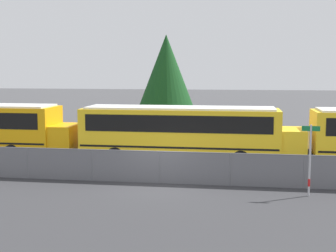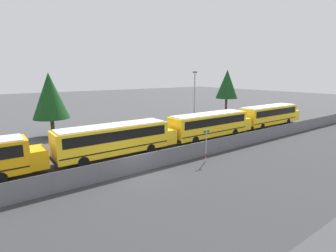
{
  "view_description": "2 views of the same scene",
  "coord_description": "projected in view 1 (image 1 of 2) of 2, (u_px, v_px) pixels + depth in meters",
  "views": [
    {
      "loc": [
        3.42,
        -20.0,
        4.99
      ],
      "look_at": [
        -0.27,
        4.29,
        2.05
      ],
      "focal_mm": 50.0,
      "sensor_mm": 36.0,
      "label": 1
    },
    {
      "loc": [
        -9.54,
        -17.02,
        7.62
      ],
      "look_at": [
        5.84,
        3.88,
        2.42
      ],
      "focal_mm": 28.0,
      "sensor_mm": 36.0,
      "label": 2
    }
  ],
  "objects": [
    {
      "name": "ground_plane",
      "position": [
        160.0,
        183.0,
        20.73
      ],
      "size": [
        200.0,
        200.0,
        0.0
      ],
      "primitive_type": "plane",
      "color": "#424244"
    },
    {
      "name": "tree_1",
      "position": [
        166.0,
        70.0,
        36.9
      ],
      "size": [
        4.25,
        4.25,
        7.78
      ],
      "color": "#51381E",
      "rests_on": "ground_plane"
    },
    {
      "name": "street_sign",
      "position": [
        310.0,
        159.0,
        18.44
      ],
      "size": [
        0.7,
        0.09,
        2.87
      ],
      "color": "#B7B7BC",
      "rests_on": "ground_plane"
    },
    {
      "name": "fence",
      "position": [
        159.0,
        167.0,
        20.64
      ],
      "size": [
        74.4,
        0.07,
        1.46
      ],
      "color": "#9EA0A5",
      "rests_on": "ground_plane"
    },
    {
      "name": "road_strip",
      "position": [
        128.0,
        228.0,
        14.84
      ],
      "size": [
        108.33,
        12.0,
        0.01
      ],
      "color": "#333335",
      "rests_on": "ground_plane"
    },
    {
      "name": "school_bus_2",
      "position": [
        184.0,
        130.0,
        25.17
      ],
      "size": [
        11.95,
        2.61,
        3.03
      ],
      "color": "yellow",
      "rests_on": "ground_plane"
    }
  ]
}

